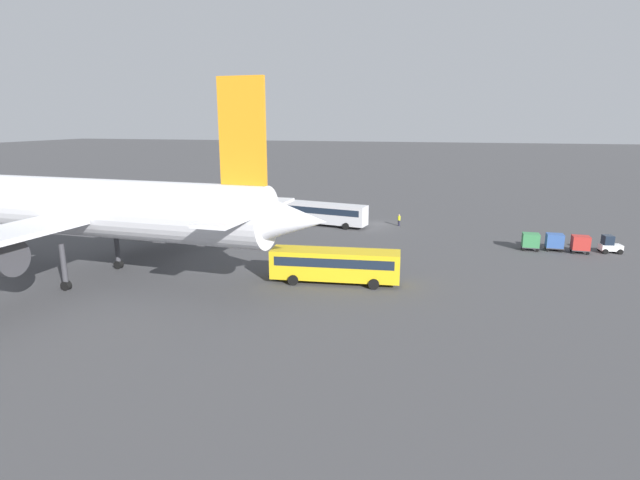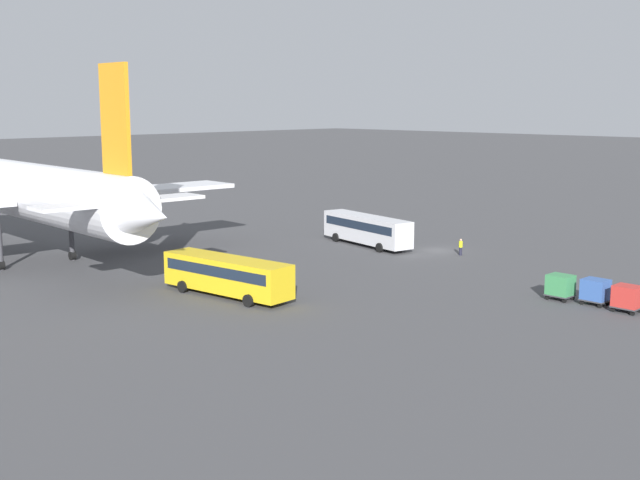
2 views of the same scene
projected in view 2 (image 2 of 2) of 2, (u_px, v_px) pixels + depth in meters
ground_plane at (436, 250)px, 86.29m from camera, size 600.00×600.00×0.00m
airplane at (27, 192)px, 78.55m from camera, size 51.66×44.19×18.82m
shuttle_bus_near at (367, 228)px, 88.91m from camera, size 13.20×5.02×3.33m
shuttle_bus_far at (227, 273)px, 65.57m from camera, size 12.57×4.10×3.20m
worker_person at (461, 247)px, 83.41m from camera, size 0.38×0.38×1.74m
cargo_cart_red at (627, 297)px, 60.61m from camera, size 2.02×1.71×2.06m
cargo_cart_blue at (595, 290)px, 62.82m from camera, size 2.02×1.71×2.06m
cargo_cart_green at (560, 286)px, 64.41m from camera, size 2.02×1.71×2.06m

